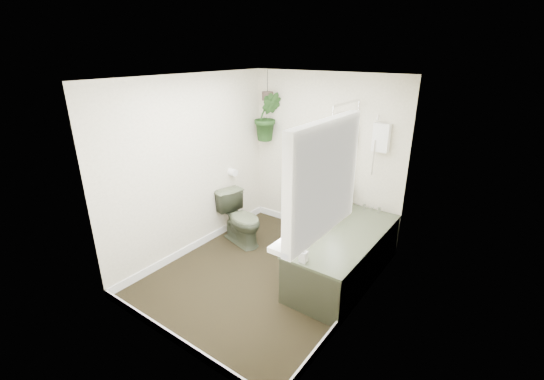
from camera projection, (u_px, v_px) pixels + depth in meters
The scene contains 22 objects.
floor at pixel (265, 274), 4.45m from camera, with size 2.30×2.80×0.02m, color black.
ceiling at pixel (263, 76), 3.61m from camera, with size 2.30×2.80×0.02m, color white.
wall_back at pixel (324, 157), 5.09m from camera, with size 2.30×0.02×2.30m, color #EDE5C9.
wall_front at pixel (160, 235), 2.96m from camera, with size 2.30×0.02×2.30m, color #EDE5C9.
wall_left at pixel (192, 167), 4.66m from camera, with size 0.02×2.80×2.30m, color #EDE5C9.
wall_right at pixel (363, 211), 3.40m from camera, with size 0.02×2.80×2.30m, color #EDE5C9.
skirting at pixel (265, 270), 4.43m from camera, with size 2.30×2.80×0.10m, color white.
bathtub at pixel (344, 256), 4.28m from camera, with size 0.72×1.72×0.58m, color #464F39, non-canonical shape.
bath_screen at pixel (343, 161), 4.47m from camera, with size 0.04×0.72×1.40m, color silver, non-canonical shape.
shower_box at pixel (381, 137), 4.46m from camera, with size 0.20×0.10×0.35m, color white.
oval_mirror at pixel (341, 135), 4.80m from camera, with size 0.46×0.03×0.62m, color #B4A994.
wall_sconce at pixel (314, 139), 5.05m from camera, with size 0.04×0.04×0.22m, color black.
toilet_roll_holder at pixel (233, 172), 5.25m from camera, with size 0.11×0.11×0.11m, color white.
window_recess at pixel (323, 180), 2.72m from camera, with size 0.08×1.00×0.90m, color white.
window_sill at pixel (313, 227), 2.91m from camera, with size 0.18×1.00×0.04m, color white.
window_blinds at pixel (318, 178), 2.75m from camera, with size 0.01×0.86×0.76m, color white.
toilet at pixel (241, 218), 5.06m from camera, with size 0.40×0.71×0.72m, color #464F39.
pedestal_sink at pixel (330, 213), 5.03m from camera, with size 0.52×0.44×0.89m, color #464F39, non-canonical shape.
sill_plant at pixel (328, 199), 3.11m from camera, with size 0.21×0.18×0.24m, color black.
hanging_plant at pixel (268, 117), 5.27m from camera, with size 0.39×0.31×0.71m, color black.
soap_bottle at pixel (303, 254), 3.60m from camera, with size 0.08×0.08×0.17m, color black.
hanging_pot at pixel (267, 96), 5.16m from camera, with size 0.16×0.16×0.12m, color #3B2E28.
Camera 1 is at (2.28, -3.01, 2.56)m, focal length 24.00 mm.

